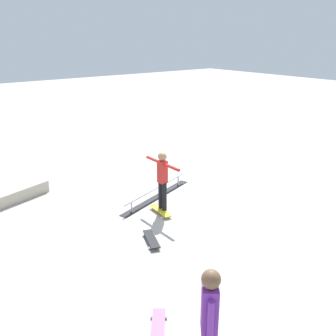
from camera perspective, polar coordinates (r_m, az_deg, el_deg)
name	(u,v)px	position (r m, az deg, el deg)	size (l,w,h in m)	color
ground_plane	(184,201)	(10.26, 2.42, -5.00)	(60.00, 60.00, 0.00)	#ADA89E
grind_rail	(157,193)	(10.43, -1.70, -3.78)	(2.83, 1.12, 0.31)	black
skate_ledge	(12,195)	(11.02, -22.45, -3.84)	(2.04, 0.51, 0.33)	#B2A893
skater_main	(162,178)	(9.28, -0.84, -1.51)	(0.22, 1.28, 1.59)	black
skateboard_main	(161,211)	(9.56, -1.13, -6.42)	(0.32, 0.82, 0.09)	yellow
bystander_purple_shirt	(209,323)	(4.96, 6.21, -22.16)	(0.30, 0.34, 1.70)	slate
loose_skateboard_pink	(158,327)	(6.20, -1.53, -22.85)	(0.66, 0.74, 0.09)	#E05993
loose_skateboard_black	(151,239)	(8.33, -2.53, -10.61)	(0.48, 0.82, 0.09)	black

